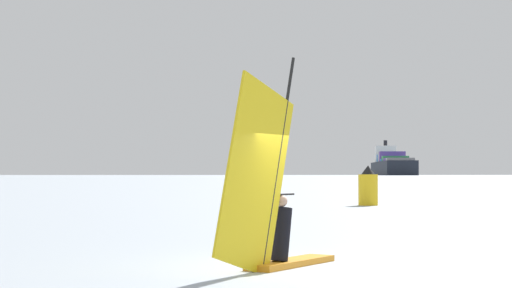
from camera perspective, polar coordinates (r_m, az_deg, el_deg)
ground_plane at (r=16.58m, az=2.70°, el=-8.09°), size 4000.00×4000.00×0.00m
windsurfer at (r=15.99m, az=1.05°, el=-4.49°), size 0.93×3.84×4.15m
cargo_ship at (r=894.44m, az=8.98°, el=-1.43°), size 93.95×183.69×38.36m
channel_buoy at (r=48.08m, az=7.43°, el=-2.87°), size 1.08×1.08×2.22m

